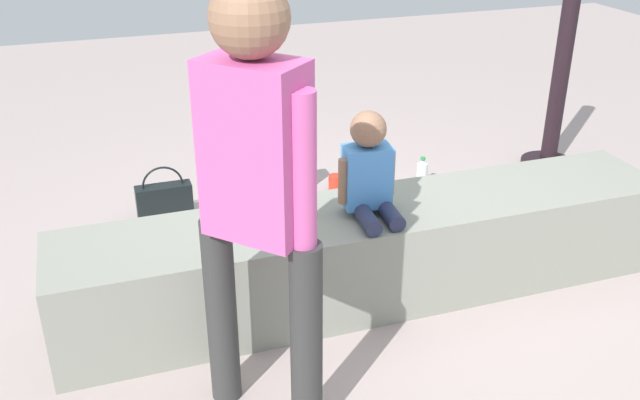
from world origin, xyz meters
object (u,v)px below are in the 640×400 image
Objects in this scene: child_seated at (369,171)px; handbag_black_leather at (165,203)px; water_bottle_far_side at (422,173)px; water_bottle_near_gift at (357,169)px; cake_box_white at (500,215)px; gift_bag at (285,169)px; adult_standing at (256,179)px; party_cup_red at (335,183)px; cake_plate at (292,211)px.

child_seated reaches higher than handbag_black_leather.
water_bottle_far_side is at bearing -0.46° from handbag_black_leather.
water_bottle_near_gift is at bearing 155.18° from water_bottle_far_side.
cake_box_white is 1.94m from handbag_black_leather.
cake_box_white is at bearing -55.74° from water_bottle_near_gift.
water_bottle_far_side is (0.84, 1.10, -0.59)m from child_seated.
adult_standing is at bearing -108.62° from gift_bag.
handbag_black_leather reaches higher than party_cup_red.
gift_bag is 0.89m from water_bottle_far_side.
cake_plate reaches higher than handbag_black_leather.
water_bottle_far_side is 1.85× the size of party_cup_red.
water_bottle_near_gift reaches higher than water_bottle_far_side.
gift_bag is 0.79m from handbag_black_leather.
water_bottle_far_side is (0.38, -0.18, -0.01)m from water_bottle_near_gift.
water_bottle_near_gift is at bearing 56.06° from cake_plate.
handbag_black_leather reaches higher than water_bottle_far_side.
child_seated is 1.39m from party_cup_red.
child_seated is 1.51m from water_bottle_far_side.
gift_bag is 0.34m from party_cup_red.
party_cup_red is 0.30× the size of handbag_black_leather.
cake_plate is at bearing -139.44° from water_bottle_far_side.
gift_bag is (0.63, 1.86, -0.82)m from adult_standing.
water_bottle_far_side is at bearing 40.56° from cake_plate.
adult_standing is at bearing -115.22° from cake_plate.
child_seated is 1.67× the size of cake_box_white.
adult_standing is at bearing -120.94° from water_bottle_near_gift.
cake_plate is 1.46m from cake_box_white.
party_cup_red is at bearing -158.69° from water_bottle_near_gift.
adult_standing reaches higher than child_seated.
gift_bag reaches higher than cake_box_white.
adult_standing is 4.43× the size of gift_bag.
water_bottle_far_side is at bearing -10.92° from party_cup_red.
cake_plate is 1.18m from handbag_black_leather.
party_cup_red is at bearing -13.46° from gift_bag.
adult_standing is at bearing -117.67° from party_cup_red.
child_seated reaches higher than water_bottle_near_gift.
water_bottle_near_gift is 0.42m from water_bottle_far_side.
adult_standing reaches higher than handbag_black_leather.
water_bottle_near_gift is (0.80, 1.18, -0.39)m from cake_plate.
party_cup_red is (-0.18, -0.07, -0.05)m from water_bottle_near_gift.
water_bottle_near_gift is at bearing 124.26° from cake_box_white.
cake_plate is 1.35m from party_cup_red.
child_seated reaches higher than cake_box_white.
water_bottle_near_gift is at bearing 59.06° from adult_standing.
adult_standing is at bearing -85.05° from handbag_black_leather.
handbag_black_leather is at bearing 179.54° from water_bottle_far_side.
cake_plate is 0.61× the size of gift_bag.
water_bottle_near_gift is 0.76× the size of cake_box_white.
party_cup_red is (0.31, -0.07, -0.11)m from gift_bag.
cake_plate is at bearing -65.48° from handbag_black_leather.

